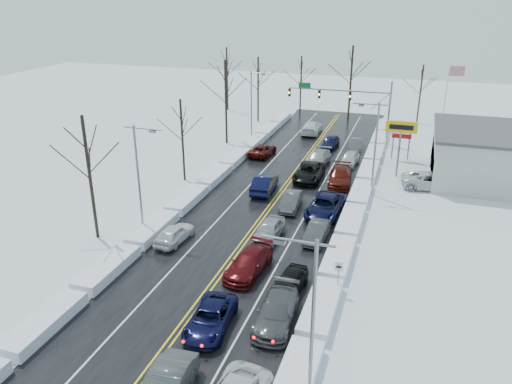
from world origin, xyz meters
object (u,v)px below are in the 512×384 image
(tires_plus_sign, at_px, (401,131))
(oncoming_car_0, at_px, (264,191))
(traffic_signal_mast, at_px, (350,99))
(flagpole, at_px, (447,98))

(tires_plus_sign, xyz_separation_m, oncoming_car_0, (-12.09, -8.52, -4.99))
(traffic_signal_mast, relative_size, flagpole, 1.33)
(traffic_signal_mast, distance_m, tires_plus_sign, 13.92)
(flagpole, relative_size, oncoming_car_0, 1.95)
(tires_plus_sign, bearing_deg, traffic_signal_mast, 120.46)
(flagpole, bearing_deg, traffic_signal_mast, -170.27)
(traffic_signal_mast, relative_size, oncoming_car_0, 2.59)
(oncoming_car_0, bearing_deg, tires_plus_sign, -148.28)
(tires_plus_sign, height_order, oncoming_car_0, tires_plus_sign)
(traffic_signal_mast, bearing_deg, oncoming_car_0, -103.79)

